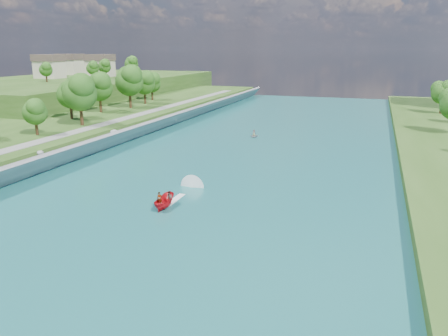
% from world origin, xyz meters
% --- Properties ---
extents(ground, '(260.00, 260.00, 0.00)m').
position_xyz_m(ground, '(0.00, 0.00, 0.00)').
color(ground, '#2D5119').
rests_on(ground, ground).
extents(river_water, '(55.00, 240.00, 0.10)m').
position_xyz_m(river_water, '(0.00, 20.00, 0.05)').
color(river_water, '#1A6263').
rests_on(river_water, ground).
extents(ridge_west, '(60.00, 120.00, 9.00)m').
position_xyz_m(ridge_west, '(-82.50, 95.00, 4.50)').
color(ridge_west, '#2D5119').
rests_on(ridge_west, ground).
extents(riprap_bank, '(4.10, 236.00, 4.20)m').
position_xyz_m(riprap_bank, '(-25.86, 19.14, 1.82)').
color(riprap_bank, slate).
rests_on(riprap_bank, ground).
extents(riverside_path, '(3.00, 200.00, 0.10)m').
position_xyz_m(riverside_path, '(-32.50, 20.00, 3.55)').
color(riverside_path, gray).
rests_on(riverside_path, berm_west).
extents(ridge_houses, '(29.50, 29.50, 8.40)m').
position_xyz_m(ridge_houses, '(-88.67, 100.00, 13.31)').
color(ridge_houses, beige).
rests_on(ridge_houses, ridge_west).
extents(trees_ridge, '(15.78, 39.22, 9.12)m').
position_xyz_m(trees_ridge, '(-69.80, 91.46, 13.11)').
color(trees_ridge, '#285216').
rests_on(trees_ridge, ridge_west).
extents(motorboat, '(3.60, 19.06, 2.11)m').
position_xyz_m(motorboat, '(-1.08, 3.01, 0.85)').
color(motorboat, red).
rests_on(motorboat, river_water).
extents(raft, '(2.44, 3.14, 1.59)m').
position_xyz_m(raft, '(-2.54, 49.40, 0.46)').
color(raft, gray).
rests_on(raft, river_water).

